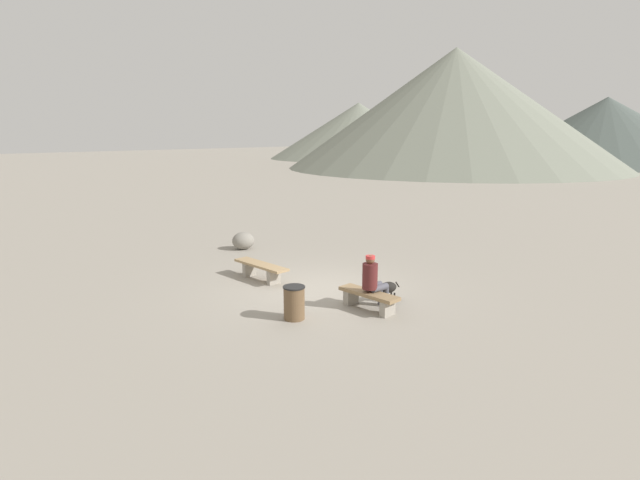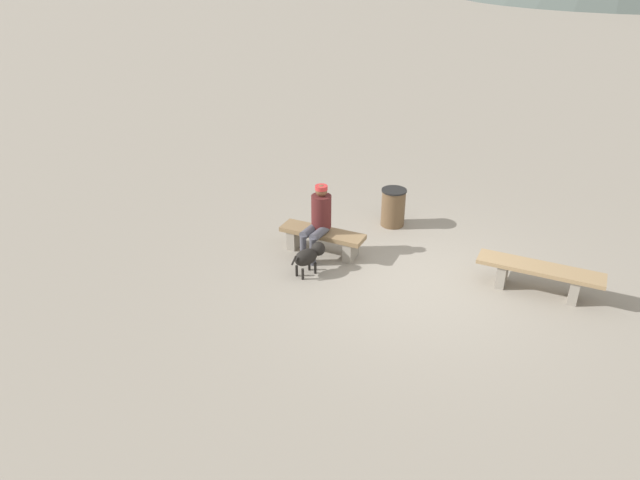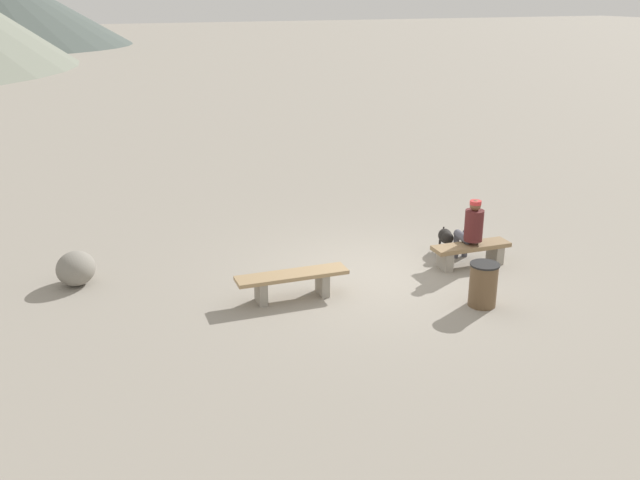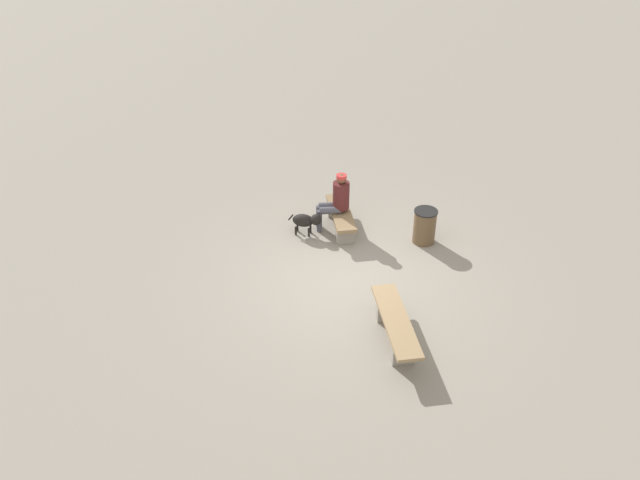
# 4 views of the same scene
# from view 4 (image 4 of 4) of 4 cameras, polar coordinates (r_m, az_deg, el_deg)

# --- Properties ---
(ground) EXTENTS (210.00, 210.00, 0.06)m
(ground) POSITION_cam_4_polar(r_m,az_deg,el_deg) (12.37, 2.39, -3.53)
(ground) COLOR gray
(bench_left) EXTENTS (1.91, 0.52, 0.45)m
(bench_left) POSITION_cam_4_polar(r_m,az_deg,el_deg) (10.87, 6.64, -7.41)
(bench_left) COLOR gray
(bench_left) RESTS_ON ground
(bench_right) EXTENTS (1.52, 0.48, 0.42)m
(bench_right) POSITION_cam_4_polar(r_m,az_deg,el_deg) (13.68, 1.84, 2.04)
(bench_right) COLOR gray
(bench_right) RESTS_ON ground
(seated_person) EXTENTS (0.40, 0.69, 1.27)m
(seated_person) POSITION_cam_4_polar(r_m,az_deg,el_deg) (13.47, 1.47, 3.64)
(seated_person) COLOR #511E1E
(seated_person) RESTS_ON ground
(dog) EXTENTS (0.44, 0.67, 0.50)m
(dog) POSITION_cam_4_polar(r_m,az_deg,el_deg) (13.46, -1.18, 1.72)
(dog) COLOR black
(dog) RESTS_ON ground
(trash_bin) EXTENTS (0.48, 0.48, 0.73)m
(trash_bin) POSITION_cam_4_polar(r_m,az_deg,el_deg) (13.37, 9.13, 1.20)
(trash_bin) COLOR brown
(trash_bin) RESTS_ON ground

